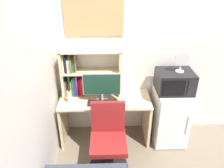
# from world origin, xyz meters

# --- Properties ---
(wall_back) EXTENTS (6.40, 0.04, 2.60)m
(wall_back) POSITION_xyz_m (0.40, 0.02, 1.30)
(wall_back) COLOR silver
(wall_back) RESTS_ON ground_plane
(wall_left) EXTENTS (0.04, 4.40, 2.60)m
(wall_left) POSITION_xyz_m (-1.62, -1.60, 1.30)
(wall_left) COLOR silver
(wall_left) RESTS_ON ground_plane
(desk) EXTENTS (1.29, 0.55, 0.73)m
(desk) POSITION_xyz_m (-0.90, -0.28, 0.51)
(desk) COLOR beige
(desk) RESTS_ON ground_plane
(hutch_bookshelf) EXTENTS (0.83, 0.26, 0.68)m
(hutch_bookshelf) POSITION_xyz_m (-1.23, -0.12, 1.05)
(hutch_bookshelf) COLOR beige
(hutch_bookshelf) RESTS_ON desk
(monitor) EXTENTS (0.52, 0.18, 0.42)m
(monitor) POSITION_xyz_m (-0.94, -0.34, 0.97)
(monitor) COLOR #B7B7BC
(monitor) RESTS_ON desk
(keyboard) EXTENTS (0.42, 0.15, 0.02)m
(keyboard) POSITION_xyz_m (-0.93, -0.40, 0.74)
(keyboard) COLOR black
(keyboard) RESTS_ON desk
(computer_mouse) EXTENTS (0.05, 0.11, 0.04)m
(computer_mouse) POSITION_xyz_m (-0.62, -0.41, 0.74)
(computer_mouse) COLOR silver
(computer_mouse) RESTS_ON desk
(water_bottle) EXTENTS (0.06, 0.06, 0.20)m
(water_bottle) POSITION_xyz_m (-1.39, -0.36, 0.82)
(water_bottle) COLOR silver
(water_bottle) RESTS_ON desk
(mini_fridge) EXTENTS (0.47, 0.57, 0.85)m
(mini_fridge) POSITION_xyz_m (0.06, -0.30, 0.43)
(mini_fridge) COLOR white
(mini_fridge) RESTS_ON ground_plane
(microwave) EXTENTS (0.49, 0.40, 0.29)m
(microwave) POSITION_xyz_m (0.06, -0.30, 1.00)
(microwave) COLOR black
(microwave) RESTS_ON mini_fridge
(desk_fan) EXTENTS (0.19, 0.11, 0.28)m
(desk_fan) POSITION_xyz_m (0.10, -0.31, 1.31)
(desk_fan) COLOR silver
(desk_fan) RESTS_ON microwave
(desk_chair) EXTENTS (0.52, 0.52, 0.92)m
(desk_chair) POSITION_xyz_m (-0.87, -0.81, 0.39)
(desk_chair) COLOR black
(desk_chair) RESTS_ON ground_plane
(wall_corkboard) EXTENTS (0.78, 0.02, 0.52)m
(wall_corkboard) POSITION_xyz_m (-1.03, -0.01, 1.83)
(wall_corkboard) COLOR tan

